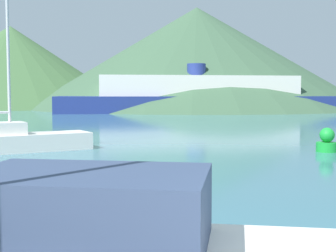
% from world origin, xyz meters
% --- Properties ---
extents(ferry_distant, '(35.34, 10.47, 6.14)m').
position_xyz_m(ferry_distant, '(7.84, 56.24, 2.00)').
color(ferry_distant, navy).
rests_on(ferry_distant, ground_plane).
extents(buoy_marker, '(0.86, 0.86, 0.99)m').
position_xyz_m(buoy_marker, '(5.92, 15.31, 0.41)').
color(buoy_marker, green).
rests_on(buoy_marker, ground_plane).
extents(hill_west, '(43.49, 43.49, 14.24)m').
position_xyz_m(hill_west, '(-20.71, 83.49, 7.12)').
color(hill_west, '#3D6038').
rests_on(hill_west, ground_plane).
extents(hill_central, '(55.94, 55.94, 16.64)m').
position_xyz_m(hill_central, '(11.23, 74.97, 8.32)').
color(hill_central, '#38563D').
rests_on(hill_central, ground_plane).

